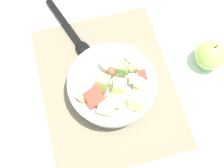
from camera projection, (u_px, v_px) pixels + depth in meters
The scene contains 5 objects.
ground_plane at pixel (108, 86), 0.73m from camera, with size 2.40×2.40×0.00m, color silver.
placemat at pixel (108, 86), 0.73m from camera, with size 0.42×0.34×0.01m, color #756B56.
salad_bowl at pixel (112, 86), 0.69m from camera, with size 0.21×0.21×0.10m.
serving_spoon at pixel (74, 37), 0.77m from camera, with size 0.22×0.10×0.01m.
whole_apple at pixel (211, 56), 0.72m from camera, with size 0.08×0.08×0.09m.
Camera 1 is at (-0.26, 0.06, 0.69)m, focal length 45.60 mm.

